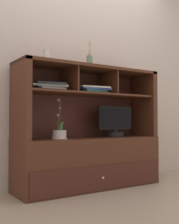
{
  "coord_description": "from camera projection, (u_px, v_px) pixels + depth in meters",
  "views": [
    {
      "loc": [
        -1.69,
        -2.59,
        0.69
      ],
      "look_at": [
        0.0,
        0.0,
        0.78
      ],
      "focal_mm": 47.59,
      "sensor_mm": 36.0,
      "label": 1
    }
  ],
  "objects": [
    {
      "name": "floor_plane",
      "position": [
        89.0,
        188.0,
        3.07
      ],
      "size": [
        6.0,
        6.0,
        0.02
      ],
      "primitive_type": "cube",
      "color": "tan",
      "rests_on": "ground"
    },
    {
      "name": "back_wall",
      "position": [
        77.0,
        58.0,
        3.32
      ],
      "size": [
        6.0,
        0.02,
        2.8
      ],
      "primitive_type": "cube",
      "color": "beige",
      "rests_on": "ground"
    },
    {
      "name": "media_console",
      "position": [
        89.0,
        149.0,
        3.09
      ],
      "size": [
        1.56,
        0.48,
        1.25
      ],
      "color": "#482415",
      "rests_on": "ground"
    },
    {
      "name": "tv_monitor",
      "position": [
        115.0,
        124.0,
        3.24
      ],
      "size": [
        0.44,
        0.19,
        0.33
      ],
      "color": "black",
      "rests_on": "media_console"
    },
    {
      "name": "potted_orchid",
      "position": [
        59.0,
        134.0,
        2.88
      ],
      "size": [
        0.16,
        0.16,
        0.39
      ],
      "color": "silver",
      "rests_on": "media_console"
    },
    {
      "name": "magazine_stack_left",
      "position": [
        48.0,
        87.0,
        2.87
      ],
      "size": [
        0.38,
        0.3,
        0.08
      ],
      "color": "#264A8A",
      "rests_on": "media_console"
    },
    {
      "name": "magazine_stack_centre",
      "position": [
        92.0,
        90.0,
        3.06
      ],
      "size": [
        0.35,
        0.31,
        0.06
      ],
      "color": "#2A3D3E",
      "rests_on": "media_console"
    },
    {
      "name": "diffuser_bottle",
      "position": [
        90.0,
        61.0,
        3.11
      ],
      "size": [
        0.06,
        0.06,
        0.28
      ],
      "color": "slate",
      "rests_on": "media_console"
    },
    {
      "name": "ceramic_vase",
      "position": [
        46.0,
        56.0,
        2.81
      ],
      "size": [
        0.07,
        0.07,
        0.12
      ],
      "color": "silver",
      "rests_on": "media_console"
    }
  ]
}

